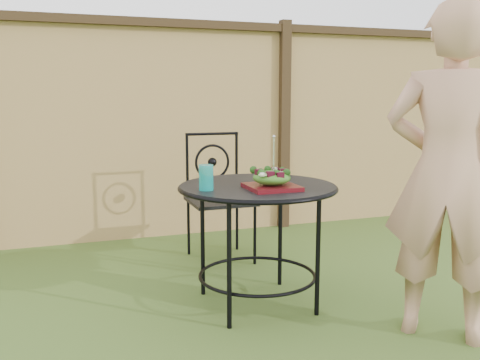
{
  "coord_description": "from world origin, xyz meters",
  "views": [
    {
      "loc": [
        -0.74,
        -2.39,
        1.24
      ],
      "look_at": [
        0.28,
        0.5,
        0.75
      ],
      "focal_mm": 40.0,
      "sensor_mm": 36.0,
      "label": 1
    }
  ],
  "objects_px": {
    "patio_chair": "(218,193)",
    "diner": "(448,174)",
    "patio_table": "(258,208)",
    "salad_plate": "(272,187)"
  },
  "relations": [
    {
      "from": "patio_chair",
      "to": "diner",
      "type": "bearing_deg",
      "value": -67.58
    },
    {
      "from": "patio_chair",
      "to": "diner",
      "type": "xyz_separation_m",
      "value": [
        0.69,
        -1.67,
        0.35
      ]
    },
    {
      "from": "patio_chair",
      "to": "diner",
      "type": "distance_m",
      "value": 1.84
    },
    {
      "from": "patio_chair",
      "to": "diner",
      "type": "height_order",
      "value": "diner"
    },
    {
      "from": "patio_table",
      "to": "diner",
      "type": "bearing_deg",
      "value": -42.73
    },
    {
      "from": "diner",
      "to": "salad_plate",
      "type": "distance_m",
      "value": 0.91
    },
    {
      "from": "patio_table",
      "to": "diner",
      "type": "relative_size",
      "value": 0.54
    },
    {
      "from": "patio_table",
      "to": "diner",
      "type": "xyz_separation_m",
      "value": [
        0.75,
        -0.69,
        0.26
      ]
    },
    {
      "from": "patio_table",
      "to": "patio_chair",
      "type": "xyz_separation_m",
      "value": [
        0.06,
        0.98,
        -0.08
      ]
    },
    {
      "from": "diner",
      "to": "salad_plate",
      "type": "relative_size",
      "value": 6.3
    }
  ]
}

